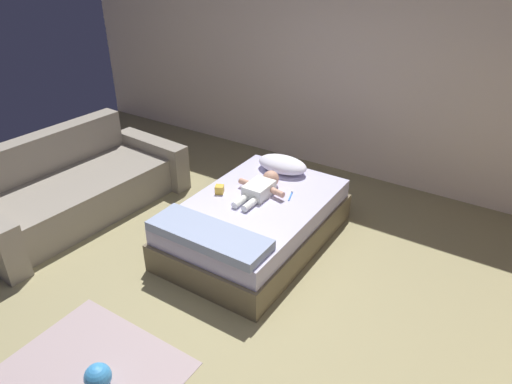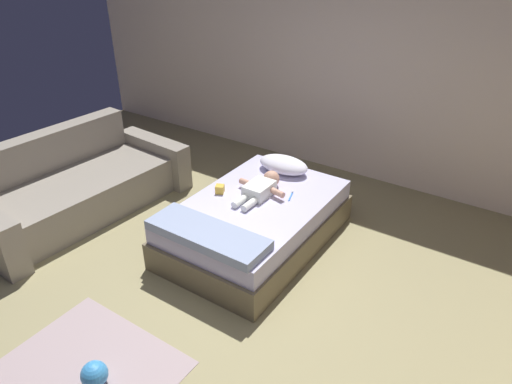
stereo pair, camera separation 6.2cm
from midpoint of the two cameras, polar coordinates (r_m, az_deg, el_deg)
ground_plane at (r=3.70m, az=-8.14°, el=-15.14°), size 8.00×8.00×0.00m
wall_behind_bed at (r=5.41m, az=12.38°, el=14.71°), size 8.00×0.12×2.52m
bed at (r=4.32m, az=-0.41°, el=-3.75°), size 1.14×1.76×0.44m
pillow at (r=4.70m, az=2.87°, el=3.39°), size 0.52×0.31×0.15m
baby at (r=4.30m, az=0.21°, el=0.55°), size 0.49×0.61×0.16m
toothbrush at (r=4.29m, az=3.86°, el=-0.41°), size 0.06×0.16×0.02m
couch at (r=5.15m, az=-21.69°, el=0.45°), size 1.19×2.19×0.78m
rug at (r=3.53m, az=-19.88°, el=-19.89°), size 1.16×0.91×0.01m
toy_ball at (r=3.36m, az=-19.29°, el=-20.52°), size 0.18×0.18×0.18m
blanket at (r=3.71m, az=-6.31°, el=-5.24°), size 1.02×0.36×0.08m
toy_block at (r=4.33m, az=-4.89°, el=0.32°), size 0.10×0.10×0.08m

